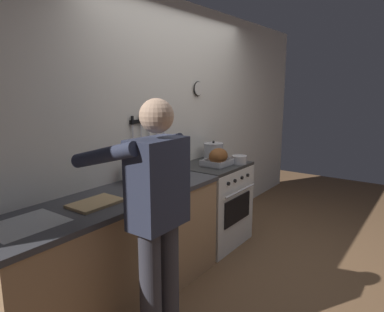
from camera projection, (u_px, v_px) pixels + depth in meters
name	position (u px, v px, depth m)	size (l,w,h in m)	color
ground_plane	(289.00, 277.00, 3.22)	(8.00, 8.00, 0.00)	brown
wall_back	(174.00, 127.00, 3.74)	(6.00, 0.13, 2.60)	white
counter_block	(114.00, 251.00, 2.73)	(2.03, 0.65, 0.90)	tan
stove	(212.00, 204.00, 3.87)	(0.76, 0.67, 0.90)	white
person_cook	(156.00, 211.00, 2.20)	(0.51, 0.63, 1.66)	#383842
roasting_pan	(218.00, 157.00, 3.72)	(0.35, 0.26, 0.18)	#B7B7BC
stock_pot	(213.00, 151.00, 4.00)	(0.23, 0.23, 0.22)	#B7B7BC
saucepan	(239.00, 160.00, 3.81)	(0.16, 0.16, 0.09)	#B7B7BC
cutting_board	(96.00, 203.00, 2.48)	(0.36, 0.24, 0.02)	tan
bottle_hot_sauce	(127.00, 176.00, 2.99)	(0.05, 0.05, 0.18)	red
bottle_dish_soap	(149.00, 167.00, 3.24)	(0.06, 0.06, 0.21)	#338CCC
bottle_soy_sauce	(126.00, 174.00, 3.07)	(0.06, 0.06, 0.18)	black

